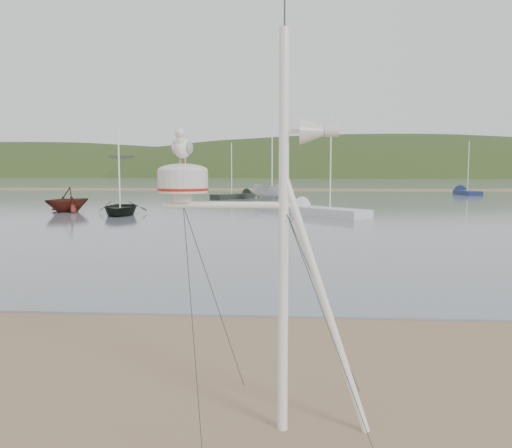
# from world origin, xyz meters

# --- Properties ---
(ground) EXTENTS (560.00, 560.00, 0.00)m
(ground) POSITION_xyz_m (0.00, 0.00, 0.00)
(ground) COLOR #82654B
(ground) RESTS_ON ground
(water) EXTENTS (560.00, 256.00, 0.04)m
(water) POSITION_xyz_m (0.00, 132.00, 0.02)
(water) COLOR slate
(water) RESTS_ON ground
(sandbar) EXTENTS (560.00, 7.00, 0.07)m
(sandbar) POSITION_xyz_m (0.00, 70.00, 0.07)
(sandbar) COLOR #82654B
(sandbar) RESTS_ON water
(hill_ridge) EXTENTS (620.00, 180.00, 80.00)m
(hill_ridge) POSITION_xyz_m (18.52, 235.00, -19.70)
(hill_ridge) COLOR #243616
(hill_ridge) RESTS_ON ground
(far_cottages) EXTENTS (294.40, 6.30, 8.00)m
(far_cottages) POSITION_xyz_m (3.00, 196.00, 4.00)
(far_cottages) COLOR beige
(far_cottages) RESTS_ON ground
(mast_rig) EXTENTS (2.39, 2.56, 5.40)m
(mast_rig) POSITION_xyz_m (2.52, -0.70, 1.30)
(mast_rig) COLOR white
(mast_rig) RESTS_ON ground
(boat_dark) EXTENTS (3.24, 1.44, 4.38)m
(boat_dark) POSITION_xyz_m (-8.36, 27.20, 2.23)
(boat_dark) COLOR black
(boat_dark) RESTS_ON water
(boat_red) EXTENTS (3.27, 3.04, 3.25)m
(boat_red) POSITION_xyz_m (-12.72, 29.31, 1.67)
(boat_red) COLOR #4F1A12
(boat_red) RESTS_ON water
(boat_white) EXTENTS (2.35, 2.34, 4.36)m
(boat_white) POSITION_xyz_m (0.69, 43.55, 2.22)
(boat_white) COLOR silver
(boat_white) RESTS_ON water
(sailboat_white_near) EXTENTS (6.14, 6.43, 7.10)m
(sailboat_white_near) POSITION_xyz_m (3.66, 28.65, 0.30)
(sailboat_white_near) COLOR silver
(sailboat_white_near) RESTS_ON ground
(sailboat_blue_far) EXTENTS (1.91, 6.66, 6.57)m
(sailboat_blue_far) POSITION_xyz_m (22.29, 58.06, 0.30)
(sailboat_blue_far) COLOR #16204D
(sailboat_blue_far) RESTS_ON ground
(sailboat_dark_mid) EXTENTS (4.88, 5.51, 5.94)m
(sailboat_dark_mid) POSITION_xyz_m (-2.47, 47.46, 0.30)
(sailboat_dark_mid) COLOR black
(sailboat_dark_mid) RESTS_ON ground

